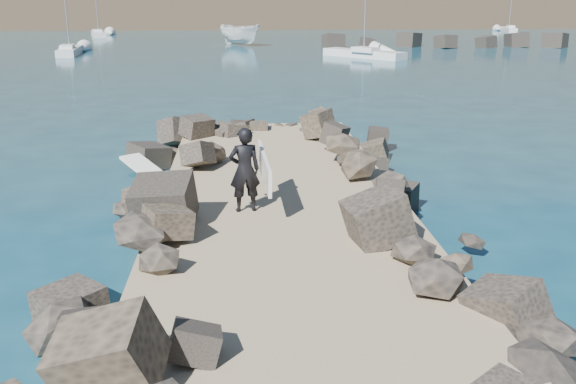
% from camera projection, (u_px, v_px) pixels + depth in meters
% --- Properties ---
extents(ground, '(800.00, 800.00, 0.00)m').
position_uv_depth(ground, '(285.00, 242.00, 14.69)').
color(ground, '#0F384C').
rests_on(ground, ground).
extents(jetty, '(6.00, 26.00, 0.60)m').
position_uv_depth(jetty, '(292.00, 265.00, 12.69)').
color(jetty, '#8C7759').
rests_on(jetty, ground).
extents(riprap_left, '(2.60, 22.00, 1.00)m').
position_uv_depth(riprap_left, '(146.00, 250.00, 12.90)').
color(riprap_left, black).
rests_on(riprap_left, ground).
extents(riprap_right, '(2.60, 22.00, 1.00)m').
position_uv_depth(riprap_right, '(429.00, 242.00, 13.32)').
color(riprap_right, black).
rests_on(riprap_right, ground).
extents(breakwater_secondary, '(52.00, 4.00, 1.20)m').
position_uv_depth(breakwater_secondary, '(571.00, 41.00, 69.41)').
color(breakwater_secondary, black).
rests_on(breakwater_secondary, ground).
extents(surfboard_resting, '(1.82, 2.15, 0.08)m').
position_uv_depth(surfboard_resting, '(152.00, 178.00, 16.02)').
color(surfboard_resting, white).
rests_on(surfboard_resting, riprap_left).
extents(boat_imported, '(5.64, 6.27, 2.38)m').
position_uv_depth(boat_imported, '(240.00, 34.00, 70.48)').
color(boat_imported, white).
rests_on(boat_imported, ground).
extents(surfer_with_board, '(0.96, 2.44, 1.97)m').
position_uv_depth(surfer_with_board, '(247.00, 169.00, 14.65)').
color(surfer_with_board, black).
rests_on(surfer_with_board, jetty).
extents(sailboat_f, '(2.22, 5.91, 7.11)m').
position_uv_depth(sailboat_f, '(509.00, 29.00, 96.38)').
color(sailboat_f, silver).
rests_on(sailboat_f, ground).
extents(sailboat_a, '(2.33, 7.32, 8.66)m').
position_uv_depth(sailboat_a, '(70.00, 51.00, 59.97)').
color(sailboat_a, silver).
rests_on(sailboat_a, ground).
extents(sailboat_e, '(3.38, 7.34, 8.64)m').
position_uv_depth(sailboat_e, '(99.00, 34.00, 85.53)').
color(sailboat_e, silver).
rests_on(sailboat_e, ground).
extents(sailboat_c, '(6.73, 7.29, 9.71)m').
position_uv_depth(sailboat_c, '(364.00, 54.00, 57.22)').
color(sailboat_c, silver).
rests_on(sailboat_c, ground).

